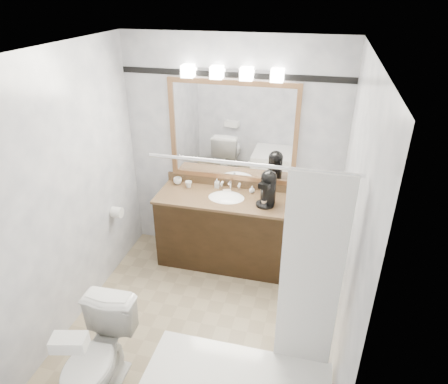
# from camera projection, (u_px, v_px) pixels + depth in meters

# --- Properties ---
(room) EXTENTS (2.42, 2.62, 2.52)m
(room) POSITION_uv_depth(u_px,v_px,m) (197.00, 211.00, 3.27)
(room) COLOR #9B8A69
(room) RESTS_ON ground
(vanity) EXTENTS (1.53, 0.58, 0.97)m
(vanity) POSITION_uv_depth(u_px,v_px,m) (226.00, 229.00, 4.52)
(vanity) COLOR black
(vanity) RESTS_ON ground
(mirror) EXTENTS (1.40, 0.04, 1.10)m
(mirror) POSITION_uv_depth(u_px,v_px,m) (232.00, 132.00, 4.26)
(mirror) COLOR #9A6C45
(mirror) RESTS_ON room
(vanity_light_bar) EXTENTS (1.02, 0.14, 0.12)m
(vanity_light_bar) POSITION_uv_depth(u_px,v_px,m) (232.00, 73.00, 3.92)
(vanity_light_bar) COLOR silver
(vanity_light_bar) RESTS_ON room
(accent_stripe) EXTENTS (2.40, 0.01, 0.06)m
(accent_stripe) POSITION_uv_depth(u_px,v_px,m) (233.00, 75.00, 3.99)
(accent_stripe) COLOR black
(accent_stripe) RESTS_ON room
(tp_roll) EXTENTS (0.11, 0.12, 0.12)m
(tp_roll) POSITION_uv_depth(u_px,v_px,m) (117.00, 212.00, 4.34)
(tp_roll) COLOR white
(tp_roll) RESTS_ON room
(toilet) EXTENTS (0.45, 0.76, 0.76)m
(toilet) POSITION_uv_depth(u_px,v_px,m) (96.00, 360.00, 3.02)
(toilet) COLOR white
(toilet) RESTS_ON ground
(tissue_box) EXTENTS (0.25, 0.18, 0.09)m
(tissue_box) POSITION_uv_depth(u_px,v_px,m) (69.00, 343.00, 2.63)
(tissue_box) COLOR white
(tissue_box) RESTS_ON toilet
(coffee_maker) EXTENTS (0.20, 0.24, 0.38)m
(coffee_maker) POSITION_uv_depth(u_px,v_px,m) (268.00, 187.00, 4.13)
(coffee_maker) COLOR black
(coffee_maker) RESTS_ON vanity
(cup_left) EXTENTS (0.12, 0.12, 0.08)m
(cup_left) POSITION_uv_depth(u_px,v_px,m) (178.00, 181.00, 4.61)
(cup_left) COLOR white
(cup_left) RESTS_ON vanity
(cup_right) EXTENTS (0.09, 0.09, 0.07)m
(cup_right) POSITION_uv_depth(u_px,v_px,m) (189.00, 184.00, 4.53)
(cup_right) COLOR white
(cup_right) RESTS_ON vanity
(soap_bottle_a) EXTENTS (0.05, 0.05, 0.11)m
(soap_bottle_a) POSITION_uv_depth(u_px,v_px,m) (217.00, 183.00, 4.51)
(soap_bottle_a) COLOR white
(soap_bottle_a) RESTS_ON vanity
(soap_bottle_b) EXTENTS (0.08, 0.08, 0.08)m
(soap_bottle_b) POSITION_uv_depth(u_px,v_px,m) (252.00, 189.00, 4.41)
(soap_bottle_b) COLOR white
(soap_bottle_b) RESTS_ON vanity
(soap_bar) EXTENTS (0.10, 0.08, 0.03)m
(soap_bar) POSITION_uv_depth(u_px,v_px,m) (227.00, 191.00, 4.43)
(soap_bar) COLOR beige
(soap_bar) RESTS_ON vanity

